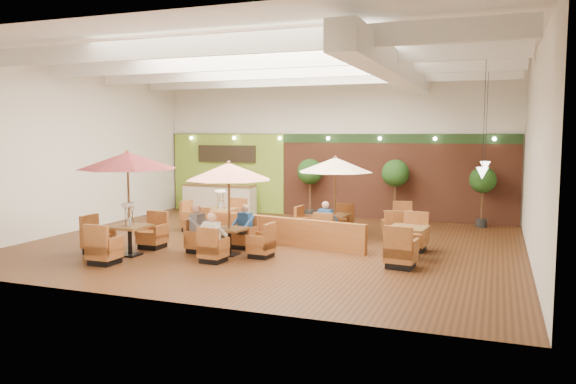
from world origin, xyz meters
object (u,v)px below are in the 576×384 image
at_px(diner_2, 199,224).
at_px(diner_4, 326,218).
at_px(booth_divider, 273,230).
at_px(diner_1, 244,222).
at_px(table_0, 126,181).
at_px(table_1, 229,191).
at_px(diner_3, 326,218).
at_px(service_counter, 219,199).
at_px(table_3, 214,219).
at_px(table_4, 408,243).
at_px(table_5, 399,224).
at_px(diner_0, 213,232).
at_px(table_2, 333,179).
at_px(topiary_2, 483,182).
at_px(topiary_1, 395,176).
at_px(topiary_0, 310,174).

height_order(diner_2, diner_4, diner_2).
distance_m(booth_divider, diner_1, 1.07).
bearing_deg(table_0, table_1, 22.29).
xyz_separation_m(table_1, diner_2, (-0.92, 0.00, -0.95)).
bearing_deg(diner_3, service_counter, 155.35).
distance_m(table_3, diner_4, 4.01).
xyz_separation_m(table_4, table_5, (-0.75, 3.20, -0.04)).
bearing_deg(diner_0, table_2, 71.68).
bearing_deg(service_counter, table_0, -80.13).
relative_size(service_counter, topiary_2, 1.43).
height_order(table_0, table_1, table_0).
relative_size(booth_divider, diner_2, 6.86).
relative_size(service_counter, diner_3, 3.79).
xyz_separation_m(service_counter, table_0, (1.38, -7.91, 1.42)).
bearing_deg(booth_divider, diner_3, 36.66).
relative_size(table_5, diner_4, 3.49).
xyz_separation_m(table_4, topiary_1, (-1.35, 5.90, 1.31)).
height_order(table_3, table_5, table_3).
relative_size(table_1, diner_1, 3.22).
distance_m(diner_1, diner_2, 1.30).
relative_size(table_5, topiary_1, 1.19).
bearing_deg(topiary_0, diner_4, -66.18).
height_order(table_1, topiary_2, table_1).
distance_m(table_0, diner_0, 2.80).
distance_m(table_5, diner_2, 6.45).
relative_size(table_5, diner_1, 3.49).
height_order(service_counter, diner_1, diner_1).
height_order(booth_divider, diner_3, diner_3).
bearing_deg(service_counter, table_1, -60.61).
distance_m(table_1, diner_4, 3.31).
height_order(table_1, table_3, table_1).
xyz_separation_m(diner_1, diner_3, (1.96, 1.57, 0.00)).
xyz_separation_m(booth_divider, diner_1, (-0.53, -0.86, 0.34)).
distance_m(table_0, topiary_2, 11.91).
bearing_deg(topiary_2, diner_3, -132.65).
height_order(topiary_2, diner_2, topiary_2).
bearing_deg(topiary_1, diner_0, -111.69).
height_order(table_3, diner_2, table_3).
xyz_separation_m(table_0, topiary_0, (2.43, 8.11, -0.31)).
bearing_deg(table_0, table_3, 83.14).
relative_size(table_0, table_3, 1.04).
distance_m(service_counter, table_5, 8.07).
bearing_deg(table_5, diner_3, -152.80).
bearing_deg(table_4, diner_2, -161.72).
height_order(table_5, diner_2, diner_2).
height_order(topiary_0, topiary_1, topiary_1).
bearing_deg(topiary_0, diner_1, -89.29).
xyz_separation_m(table_3, table_5, (5.81, 1.49, -0.09)).
relative_size(booth_divider, diner_0, 7.16).
xyz_separation_m(topiary_2, diner_0, (-6.20, -8.02, -0.80)).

